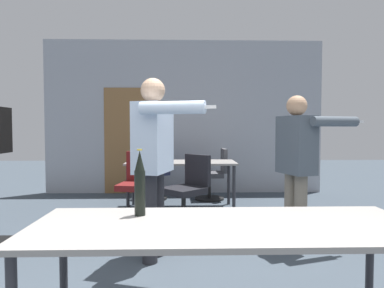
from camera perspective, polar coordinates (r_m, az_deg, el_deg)
The scene contains 10 objects.
back_wall at distance 6.72m, azimuth -1.57°, elevation 4.39°, with size 5.39×0.12×2.97m.
conference_table_near at distance 1.94m, azimuth 5.48°, elevation -14.84°, with size 2.10×0.77×0.75m.
conference_table_far at distance 5.37m, azimuth -1.81°, elevation -3.76°, with size 1.70×0.70×0.75m.
person_far_watching at distance 3.82m, azimuth 17.13°, elevation -1.95°, with size 0.86×0.61×1.61m.
person_center_tall at distance 3.29m, azimuth -6.25°, elevation -1.23°, with size 0.75×0.83×1.74m.
office_chair_near_pushed at distance 4.58m, azimuth -0.71°, elevation -8.00°, with size 0.69×0.68×0.91m.
office_chair_side_rolled at distance 6.12m, azimuth 3.63°, elevation -5.34°, with size 0.56×0.52×0.91m.
office_chair_far_right at distance 6.20m, azimuth -6.07°, elevation -5.07°, with size 0.69×0.68×0.93m.
office_chair_far_left at distance 4.85m, azimuth -9.00°, elevation -7.22°, with size 0.53×0.59×0.93m.
beer_bottle at distance 2.07m, azimuth -8.69°, elevation -6.64°, with size 0.07×0.07×0.40m.
Camera 1 is at (-0.02, -1.50, 1.26)m, focal length 32.00 mm.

